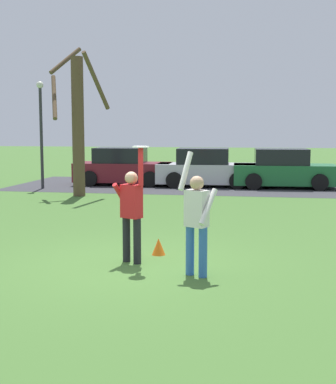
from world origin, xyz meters
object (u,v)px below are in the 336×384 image
person_defender (197,217)px  field_cone_orange (159,247)px  frisbee_disc (141,147)px  parked_car_green (284,170)px  parked_car_silver (206,169)px  parked_car_maroon (123,168)px  person_catcher (132,209)px  lamppost_by_lot (41,124)px  bare_tree_tall (77,121)px

person_defender → field_cone_orange: (-0.90, 1.35, -0.82)m
frisbee_disc → parked_car_green: (2.90, 13.22, -1.37)m
field_cone_orange → frisbee_disc: bearing=-101.6°
field_cone_orange → parked_car_silver: bearing=92.0°
parked_car_maroon → field_cone_orange: bearing=-75.3°
person_catcher → parked_car_green: person_catcher is taller
parked_car_silver → person_defender: bearing=-87.6°
lamppost_by_lot → parked_car_green: bearing=11.6°
frisbee_disc → person_catcher: bearing=151.8°
field_cone_orange → person_defender: bearing=-56.4°
person_defender → lamppost_by_lot: size_ratio=0.48×
person_catcher → bare_tree_tall: bearing=143.1°
frisbee_disc → parked_car_green: bearing=77.6°
person_catcher → frisbee_disc: (0.20, -0.11, 1.11)m
lamppost_by_lot → parked_car_maroon: bearing=35.8°
lamppost_by_lot → field_cone_orange: size_ratio=13.31×
person_defender → parked_car_green: size_ratio=0.49×
bare_tree_tall → field_cone_orange: bare_tree_tall is taller
person_catcher → frisbee_disc: bearing=0.0°
bare_tree_tall → lamppost_by_lot: bare_tree_tall is taller
parked_car_silver → field_cone_orange: 12.47m
frisbee_disc → parked_car_green: frisbee_disc is taller
parked_car_silver → lamppost_by_lot: bearing=-166.0°
bare_tree_tall → lamppost_by_lot: 3.03m
person_defender → frisbee_disc: bearing=0.0°
frisbee_disc → bare_tree_tall: bare_tree_tall is taller
parked_car_maroon → bare_tree_tall: bare_tree_tall is taller
parked_car_maroon → parked_car_green: size_ratio=1.00×
frisbee_disc → bare_tree_tall: (-4.43, 9.23, 0.58)m
frisbee_disc → parked_car_silver: 13.30m
person_catcher → bare_tree_tall: (-4.23, 9.12, 1.69)m
person_defender → person_catcher: bearing=0.0°
parked_car_maroon → person_catcher: bearing=-77.6°
parked_car_green → field_cone_orange: bearing=-105.6°
person_defender → parked_car_maroon: bearing=-42.2°
parked_car_green → bare_tree_tall: bare_tree_tall is taller
parked_car_silver → field_cone_orange: (0.44, -12.45, -0.57)m
frisbee_disc → parked_car_maroon: bearing=106.2°
parked_car_maroon → parked_car_green: 6.77m
field_cone_orange → lamppost_by_lot: bearing=123.1°
person_catcher → parked_car_green: (3.10, 13.11, -0.25)m
person_catcher → person_defender: 1.43m
person_defender → frisbee_disc: (-1.06, 0.57, 1.11)m
person_defender → bare_tree_tall: (-5.49, 9.80, 1.69)m
parked_car_maroon → lamppost_by_lot: (-2.81, -2.03, 1.86)m
parked_car_green → field_cone_orange: (-2.74, -12.44, -0.57)m
parked_car_maroon → bare_tree_tall: 4.53m
person_defender → lamppost_by_lot: 14.22m
person_defender → frisbee_disc: size_ratio=7.23×
frisbee_disc → person_defender: bearing=-28.2°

